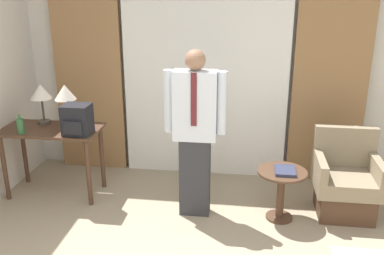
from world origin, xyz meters
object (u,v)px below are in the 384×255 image
(desk, at_px, (52,140))
(person, at_px, (195,129))
(table_lamp_left, at_px, (41,94))
(table_lamp_right, at_px, (65,95))
(backpack, at_px, (77,120))
(side_table, at_px, (281,186))
(bottle_near_edge, at_px, (20,126))
(armchair, at_px, (345,183))
(book, at_px, (285,171))

(desk, xyz_separation_m, person, (1.62, -0.23, 0.28))
(table_lamp_left, bearing_deg, table_lamp_right, 0.00)
(backpack, distance_m, side_table, 2.20)
(person, distance_m, side_table, 1.04)
(table_lamp_left, bearing_deg, backpack, -28.21)
(bottle_near_edge, xyz_separation_m, person, (1.86, -0.04, 0.07))
(desk, distance_m, armchair, 3.17)
(backpack, relative_size, book, 1.26)
(table_lamp_left, distance_m, book, 2.75)
(table_lamp_left, bearing_deg, bottle_near_edge, -107.07)
(table_lamp_left, distance_m, table_lamp_right, 0.28)
(table_lamp_left, bearing_deg, person, -11.81)
(bottle_near_edge, xyz_separation_m, side_table, (2.73, -0.04, -0.50))
(backpack, distance_m, person, 1.26)
(bottle_near_edge, distance_m, armchair, 3.44)
(desk, distance_m, table_lamp_left, 0.52)
(book, bearing_deg, table_lamp_left, 171.71)
(table_lamp_left, height_order, backpack, table_lamp_left)
(backpack, height_order, person, person)
(table_lamp_right, height_order, backpack, table_lamp_right)
(person, bearing_deg, book, -1.19)
(desk, relative_size, backpack, 3.37)
(armchair, distance_m, side_table, 0.70)
(side_table, bearing_deg, armchair, 17.82)
(desk, height_order, table_lamp_left, table_lamp_left)
(desk, distance_m, side_table, 2.52)
(bottle_near_edge, bearing_deg, table_lamp_right, 40.85)
(desk, xyz_separation_m, book, (2.52, -0.25, -0.11))
(table_lamp_left, relative_size, book, 1.82)
(table_lamp_right, bearing_deg, armchair, -2.85)
(armchair, bearing_deg, bottle_near_edge, -177.00)
(backpack, bearing_deg, table_lamp_right, 130.05)
(table_lamp_right, bearing_deg, side_table, -8.79)
(desk, relative_size, table_lamp_right, 2.34)
(table_lamp_right, xyz_separation_m, person, (1.48, -0.37, -0.19))
(desk, xyz_separation_m, table_lamp_left, (-0.14, 0.14, 0.48))
(table_lamp_right, height_order, bottle_near_edge, table_lamp_right)
(table_lamp_left, relative_size, bottle_near_edge, 2.29)
(table_lamp_right, xyz_separation_m, side_table, (2.35, -0.36, -0.77))
(table_lamp_right, bearing_deg, person, -13.96)
(armchair, bearing_deg, desk, 179.80)
(table_lamp_right, bearing_deg, bottle_near_edge, -139.15)
(armchair, xyz_separation_m, side_table, (-0.66, -0.21, 0.03))
(backpack, bearing_deg, desk, 160.13)
(desk, xyz_separation_m, side_table, (2.49, -0.22, -0.29))
(table_lamp_left, xyz_separation_m, book, (2.66, -0.39, -0.58))
(desk, height_order, backpack, backpack)
(person, xyz_separation_m, side_table, (0.87, 0.00, -0.57))
(table_lamp_right, xyz_separation_m, armchair, (3.02, -0.15, -0.79))
(table_lamp_right, relative_size, book, 1.82)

